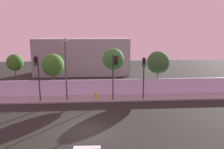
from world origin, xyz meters
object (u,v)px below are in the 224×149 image
street_lamp_curbside (66,64)px  roadside_tree_rightmost (158,62)px  traffic_light_left (144,69)px  roadside_tree_midleft (53,65)px  traffic_light_center (114,68)px  roadside_tree_midright (113,59)px  fire_hydrant (96,95)px  roadside_tree_leftmost (15,63)px  traffic_light_right (37,69)px

street_lamp_curbside → roadside_tree_rightmost: (10.77, 3.40, -0.39)m
traffic_light_left → roadside_tree_rightmost: roadside_tree_rightmost is taller
roadside_tree_midleft → traffic_light_center: bearing=-30.8°
roadside_tree_midright → roadside_tree_rightmost: 5.55m
street_lamp_curbside → fire_hydrant: bearing=2.3°
fire_hydrant → roadside_tree_rightmost: (7.71, 3.28, 3.08)m
traffic_light_left → street_lamp_curbside: bearing=176.7°
roadside_tree_midleft → roadside_tree_rightmost: size_ratio=0.95×
roadside_tree_midright → roadside_tree_rightmost: roadside_tree_midright is taller
fire_hydrant → roadside_tree_midleft: roadside_tree_midleft is taller
roadside_tree_leftmost → street_lamp_curbside: bearing=-28.1°
traffic_light_center → roadside_tree_leftmost: size_ratio=1.03×
roadside_tree_midleft → roadside_tree_rightmost: bearing=0.0°
traffic_light_right → roadside_tree_midleft: bearing=78.5°
traffic_light_center → roadside_tree_leftmost: (-11.42, 4.18, 0.05)m
roadside_tree_leftmost → roadside_tree_midright: bearing=0.0°
traffic_light_left → traffic_light_center: (-3.13, -0.30, 0.25)m
traffic_light_right → roadside_tree_midleft: (0.82, 4.04, -0.23)m
roadside_tree_midright → traffic_light_left: bearing=-52.9°
traffic_light_center → roadside_tree_midright: bearing=87.3°
traffic_light_right → roadside_tree_midright: roadside_tree_midright is taller
roadside_tree_leftmost → roadside_tree_midleft: size_ratio=0.99×
roadside_tree_leftmost → roadside_tree_midleft: roadside_tree_midleft is taller
fire_hydrant → roadside_tree_midleft: size_ratio=0.18×
traffic_light_center → fire_hydrant: (-1.98, 0.90, -3.17)m
traffic_light_left → traffic_light_right: size_ratio=0.94×
traffic_light_center → roadside_tree_rightmost: (5.73, 4.18, -0.09)m
roadside_tree_leftmost → roadside_tree_rightmost: 17.16m
traffic_light_right → fire_hydrant: traffic_light_right is taller
fire_hydrant → roadside_tree_midright: bearing=56.5°
roadside_tree_midleft → roadside_tree_midright: 7.25m
street_lamp_curbside → roadside_tree_midright: 6.25m
fire_hydrant → roadside_tree_leftmost: 10.50m
traffic_light_center → street_lamp_curbside: street_lamp_curbside is taller
traffic_light_left → fire_hydrant: (-5.11, 0.60, -2.91)m
roadside_tree_rightmost → traffic_light_right: bearing=-163.4°
roadside_tree_midright → roadside_tree_rightmost: bearing=-0.0°
roadside_tree_midleft → roadside_tree_rightmost: roadside_tree_rightmost is taller
street_lamp_curbside → roadside_tree_leftmost: size_ratio=1.37×
street_lamp_curbside → roadside_tree_midright: street_lamp_curbside is taller
traffic_light_left → roadside_tree_midleft: bearing=159.1°
fire_hydrant → roadside_tree_midright: 5.27m
fire_hydrant → roadside_tree_midleft: 6.68m
traffic_light_left → street_lamp_curbside: street_lamp_curbside is taller
roadside_tree_leftmost → roadside_tree_midright: 11.62m
traffic_light_left → traffic_light_center: size_ratio=0.93×
roadside_tree_rightmost → fire_hydrant: bearing=-157.0°
roadside_tree_midright → street_lamp_curbside: bearing=-147.0°
traffic_light_center → fire_hydrant: traffic_light_center is taller
traffic_light_left → roadside_tree_rightmost: size_ratio=0.91×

